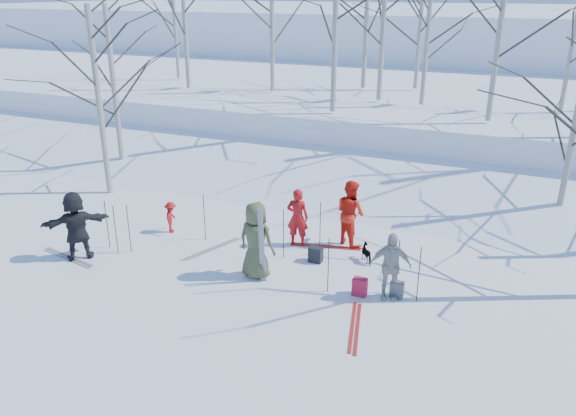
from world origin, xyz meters
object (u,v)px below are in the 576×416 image
at_px(skier_red_north, 298,217).
at_px(skier_grey_west, 76,226).
at_px(skier_olive_center, 256,240).
at_px(skier_redor_behind, 350,213).
at_px(backpack_dark, 316,254).
at_px(skier_red_seated, 171,217).
at_px(dog, 368,253).
at_px(backpack_red, 360,287).
at_px(skier_cream_east, 390,266).
at_px(backpack_grey, 397,289).

xyz_separation_m(skier_red_north, skier_grey_west, (-4.85, -2.98, 0.10)).
bearing_deg(skier_olive_center, skier_redor_behind, -114.18).
distance_m(skier_red_north, backpack_dark, 1.26).
relative_size(skier_olive_center, skier_red_north, 1.18).
relative_size(skier_grey_west, backpack_dark, 4.54).
bearing_deg(skier_olive_center, skier_red_seated, -17.56).
relative_size(dog, backpack_red, 1.27).
height_order(skier_cream_east, backpack_red, skier_cream_east).
height_order(skier_red_seated, backpack_red, skier_red_seated).
relative_size(skier_redor_behind, backpack_dark, 4.52).
bearing_deg(backpack_red, skier_olive_center, -177.27).
distance_m(skier_olive_center, backpack_dark, 1.82).
bearing_deg(skier_red_north, skier_redor_behind, -162.58).
bearing_deg(skier_red_north, backpack_dark, 127.91).
bearing_deg(backpack_dark, backpack_red, -37.67).
xyz_separation_m(skier_olive_center, skier_red_seated, (-3.41, 1.40, -0.50)).
height_order(skier_red_north, backpack_grey, skier_red_north).
relative_size(skier_red_seated, skier_cream_east, 0.57).
height_order(skier_olive_center, backpack_red, skier_olive_center).
height_order(skier_grey_west, backpack_grey, skier_grey_west).
relative_size(skier_cream_east, backpack_red, 3.77).
distance_m(skier_cream_east, backpack_dark, 2.43).
bearing_deg(skier_red_seated, backpack_dark, -112.26).
bearing_deg(backpack_grey, skier_red_seated, 171.39).
bearing_deg(skier_grey_west, skier_olive_center, 144.91).
relative_size(skier_olive_center, skier_redor_behind, 1.05).
xyz_separation_m(skier_redor_behind, skier_cream_east, (1.68, -2.40, -0.11)).
bearing_deg(backpack_red, skier_red_seated, 167.88).
bearing_deg(backpack_grey, dog, 126.86).
relative_size(skier_red_seated, backpack_red, 2.16).
bearing_deg(skier_grey_west, dog, 155.51).
relative_size(skier_redor_behind, skier_red_seated, 1.99).
distance_m(skier_red_seated, backpack_red, 6.10).
bearing_deg(backpack_dark, skier_redor_behind, 72.08).
xyz_separation_m(skier_redor_behind, backpack_red, (1.06, -2.56, -0.69)).
bearing_deg(skier_redor_behind, backpack_dark, 104.26).
relative_size(skier_redor_behind, backpack_red, 4.31).
height_order(skier_cream_east, backpack_grey, skier_cream_east).
xyz_separation_m(skier_olive_center, skier_grey_west, (-4.63, -0.94, -0.04)).
distance_m(skier_cream_east, backpack_grey, 0.63).
distance_m(skier_red_seated, backpack_grey, 6.83).
bearing_deg(backpack_dark, skier_olive_center, -128.73).
xyz_separation_m(skier_red_north, skier_redor_behind, (1.27, 0.65, 0.10)).
relative_size(skier_cream_east, backpack_dark, 3.96).
bearing_deg(skier_grey_west, skier_red_north, 165.00).
bearing_deg(skier_cream_east, skier_grey_west, 172.11).
relative_size(skier_redor_behind, skier_cream_east, 1.14).
bearing_deg(skier_olive_center, skier_grey_west, 16.26).
relative_size(skier_red_north, skier_cream_east, 1.02).
bearing_deg(skier_olive_center, backpack_red, -172.49).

